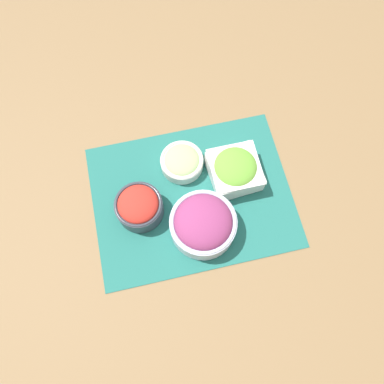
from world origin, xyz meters
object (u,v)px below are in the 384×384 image
at_px(cucumber_bowl, 182,162).
at_px(onion_bowl, 203,224).
at_px(lettuce_bowl, 235,170).
at_px(tomato_bowl, 139,206).

distance_m(cucumber_bowl, onion_bowl, 0.19).
relative_size(lettuce_bowl, onion_bowl, 0.81).
distance_m(tomato_bowl, cucumber_bowl, 0.17).
relative_size(cucumber_bowl, lettuce_bowl, 0.86).
distance_m(cucumber_bowl, lettuce_bowl, 0.14).
bearing_deg(lettuce_bowl, tomato_bowl, -170.64).
xyz_separation_m(lettuce_bowl, onion_bowl, (-0.11, -0.12, 0.00)).
bearing_deg(tomato_bowl, onion_bowl, -28.93).
bearing_deg(lettuce_bowl, onion_bowl, -132.60).
distance_m(lettuce_bowl, onion_bowl, 0.17).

